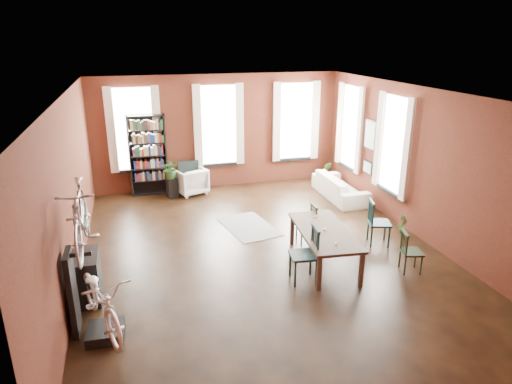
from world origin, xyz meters
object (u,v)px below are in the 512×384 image
object	(u,v)px
dining_table	(324,247)
white_armchair	(190,180)
dining_chair_b	(306,224)
bike_trainer	(106,332)
console_table	(88,277)
bookshelf	(148,155)
plant_stand	(172,188)
dining_chair_c	(412,252)
cream_sofa	(340,183)
dining_chair_d	(379,223)
bicycle_floor	(98,274)
dining_chair_a	(304,255)

from	to	relation	value
dining_table	white_armchair	bearing A→B (deg)	117.26
white_armchair	dining_chair_b	bearing A→B (deg)	97.56
bike_trainer	console_table	bearing A→B (deg)	104.16
bookshelf	plant_stand	world-z (taller)	bookshelf
dining_chair_c	cream_sofa	world-z (taller)	cream_sofa
dining_table	bike_trainer	distance (m)	4.20
bookshelf	bike_trainer	world-z (taller)	bookshelf
dining_chair_d	cream_sofa	distance (m)	2.94
white_armchair	console_table	world-z (taller)	white_armchair
bicycle_floor	dining_chair_a	bearing A→B (deg)	-6.57
dining_table	white_armchair	distance (m)	5.16
dining_chair_a	cream_sofa	world-z (taller)	dining_chair_a
dining_chair_a	bicycle_floor	bearing A→B (deg)	-71.47
dining_chair_d	bicycle_floor	xyz separation A→B (m)	(-5.46, -1.75, 0.55)
bicycle_floor	bookshelf	bearing A→B (deg)	62.21
dining_chair_d	white_armchair	distance (m)	5.47
dining_chair_a	dining_chair_b	size ratio (longest dim) A/B	1.25
cream_sofa	bicycle_floor	distance (m)	7.57
dining_table	bike_trainer	world-z (taller)	dining_table
plant_stand	bike_trainer	bearing A→B (deg)	-104.64
dining_chair_d	white_armchair	size ratio (longest dim) A/B	1.20
white_armchair	console_table	bearing A→B (deg)	44.89
dining_chair_c	dining_chair_a	bearing A→B (deg)	97.93
dining_chair_b	cream_sofa	size ratio (longest dim) A/B	0.40
dining_chair_d	plant_stand	bearing A→B (deg)	60.29
dining_chair_d	white_armchair	xyz separation A→B (m)	(-3.38, 4.30, -0.08)
white_armchair	plant_stand	size ratio (longest dim) A/B	1.52
dining_chair_b	plant_stand	distance (m)	4.41
cream_sofa	dining_chair_c	bearing A→B (deg)	172.95
dining_chair_c	cream_sofa	bearing A→B (deg)	6.73
dining_table	plant_stand	bearing A→B (deg)	123.27
dining_chair_a	bicycle_floor	xyz separation A→B (m)	(-3.38, -0.74, 0.52)
dining_chair_c	bike_trainer	bearing A→B (deg)	109.53
dining_chair_a	bike_trainer	world-z (taller)	dining_chair_a
dining_chair_c	white_armchair	xyz separation A→B (m)	(-3.36, 5.52, 0.00)
dining_chair_b	dining_chair_c	bearing A→B (deg)	40.10
dining_chair_d	bicycle_floor	distance (m)	5.76
dining_chair_b	dining_chair_c	size ratio (longest dim) A/B	1.03
dining_chair_a	plant_stand	distance (m)	5.47
dining_chair_c	bookshelf	distance (m)	7.35
plant_stand	cream_sofa	bearing A→B (deg)	-15.77
dining_chair_a	dining_chair_d	bearing A→B (deg)	122.16
dining_table	dining_chair_d	bearing A→B (deg)	23.60
dining_chair_b	cream_sofa	bearing A→B (deg)	141.72
white_armchair	plant_stand	distance (m)	0.57
dining_chair_c	bike_trainer	size ratio (longest dim) A/B	1.51
plant_stand	bicycle_floor	size ratio (longest dim) A/B	0.30
dining_chair_c	bookshelf	size ratio (longest dim) A/B	0.36
plant_stand	dining_chair_c	bearing A→B (deg)	-54.07
dining_table	bike_trainer	size ratio (longest dim) A/B	3.82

